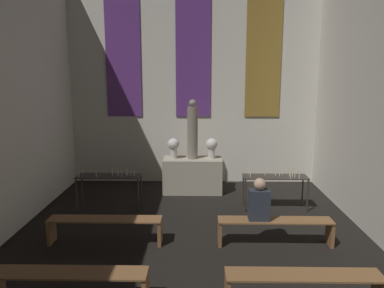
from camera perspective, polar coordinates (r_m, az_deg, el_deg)
wall_back at (r=10.29m, az=0.18°, el=10.23°), size 6.92×0.16×5.79m
altar at (r=9.63m, az=0.09°, el=-4.77°), size 1.49×0.70×0.88m
statue at (r=9.39m, az=0.09°, el=1.98°), size 0.26×0.26×1.49m
flower_vase_left at (r=9.48m, az=-2.84°, el=-0.36°), size 0.29×0.29×0.52m
flower_vase_right at (r=9.46m, az=3.02°, el=-0.38°), size 0.29×0.29×0.52m
candle_rack_left at (r=8.64m, az=-12.51°, el=-5.26°), size 1.42×0.46×0.95m
candle_rack_right at (r=8.57m, az=12.56°, el=-5.39°), size 1.42×0.46×0.96m
pew_third_left at (r=5.42m, az=-18.01°, el=-19.20°), size 2.01×0.36×0.47m
pew_third_right at (r=5.33m, az=16.61°, el=-19.64°), size 2.01×0.36×0.47m
pew_back_left at (r=6.99m, az=-13.09°, el=-11.95°), size 2.01×0.36×0.47m
pew_back_right at (r=6.92m, az=12.53°, el=-12.15°), size 2.01×0.36×0.47m
person_seated at (r=6.71m, az=10.19°, el=-8.61°), size 0.36×0.24×0.75m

